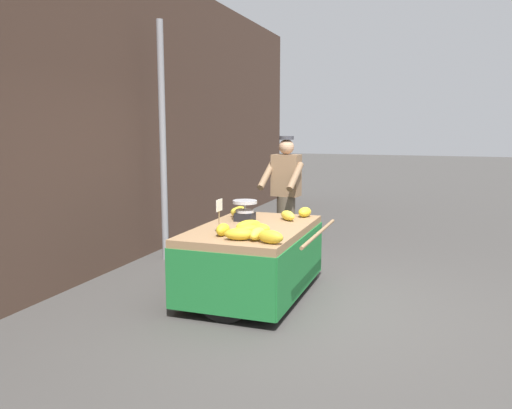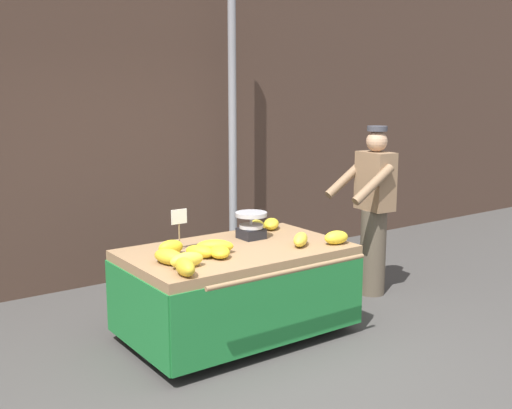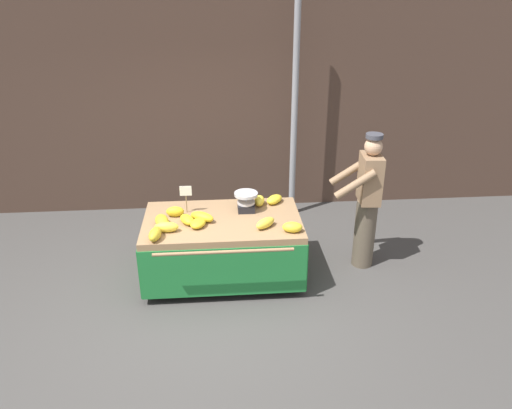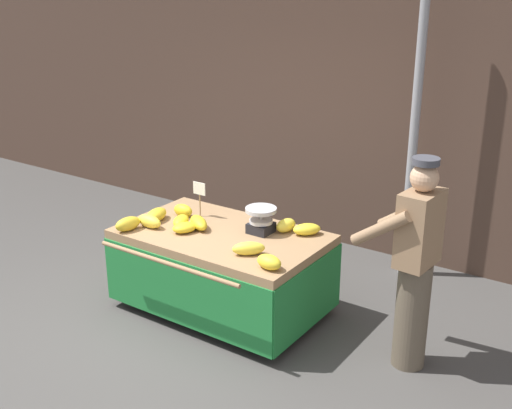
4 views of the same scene
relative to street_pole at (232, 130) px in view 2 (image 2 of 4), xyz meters
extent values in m
plane|color=#423F3D|center=(-1.35, -2.41, -1.62)|extent=(60.00, 60.00, 0.00)
cube|color=#473328|center=(-1.35, 0.48, 0.42)|extent=(16.00, 0.24, 4.08)
cylinder|color=gray|center=(0.00, 0.00, 0.00)|extent=(0.09, 0.09, 3.24)
cube|color=#93704C|center=(-1.08, -1.69, -0.88)|extent=(1.83, 1.10, 0.08)
cylinder|color=black|center=(-1.91, -1.69, -1.29)|extent=(0.05, 0.67, 0.67)
cylinder|color=#B7B7BC|center=(-1.94, -1.69, -1.29)|extent=(0.01, 0.12, 0.12)
cylinder|color=black|center=(-0.25, -1.69, -1.29)|extent=(0.05, 0.67, 0.67)
cylinder|color=#B7B7BC|center=(-0.22, -1.69, -1.29)|extent=(0.01, 0.12, 0.12)
cylinder|color=#4C4742|center=(-1.08, -1.22, -1.27)|extent=(0.05, 0.05, 0.70)
cube|color=#1E7233|center=(-1.08, -2.24, -1.22)|extent=(1.83, 0.02, 0.60)
cube|color=#1E7233|center=(-1.08, -1.14, -1.22)|extent=(1.83, 0.02, 0.60)
cube|color=#1E7233|center=(-1.99, -1.69, -1.22)|extent=(0.02, 1.10, 0.60)
cube|color=#1E7233|center=(-0.17, -1.69, -1.22)|extent=(0.02, 1.10, 0.60)
cylinder|color=#93704C|center=(-1.08, -2.42, -0.86)|extent=(1.46, 0.04, 0.04)
cube|color=black|center=(-0.79, -1.49, -0.80)|extent=(0.20, 0.20, 0.09)
cylinder|color=#B7B7BC|center=(-0.79, -1.49, -0.70)|extent=(0.02, 0.02, 0.11)
cylinder|color=#B7B7BC|center=(-0.79, -1.49, -0.63)|extent=(0.28, 0.28, 0.04)
cylinder|color=#B7B7BC|center=(-0.79, -1.49, -0.73)|extent=(0.21, 0.21, 0.03)
cylinder|color=#997A51|center=(-1.50, -1.48, -0.73)|extent=(0.01, 0.01, 0.22)
cube|color=white|center=(-1.50, -1.48, -0.56)|extent=(0.14, 0.01, 0.12)
ellipsoid|color=gold|center=(-1.80, -2.13, -0.78)|extent=(0.17, 0.27, 0.13)
ellipsoid|color=yellow|center=(-1.70, -1.96, -0.78)|extent=(0.27, 0.13, 0.12)
ellipsoid|color=gold|center=(-1.76, -1.80, -0.79)|extent=(0.21, 0.31, 0.11)
ellipsoid|color=gold|center=(-1.31, -1.73, -0.79)|extent=(0.32, 0.27, 0.11)
ellipsoid|color=yellow|center=(-0.62, -1.35, -0.78)|extent=(0.16, 0.23, 0.12)
ellipsoid|color=gold|center=(-1.48, -1.78, -0.79)|extent=(0.23, 0.28, 0.10)
ellipsoid|color=yellow|center=(-0.60, -1.95, -0.79)|extent=(0.28, 0.26, 0.11)
ellipsoid|color=gold|center=(-1.63, -1.58, -0.78)|extent=(0.21, 0.12, 0.12)
ellipsoid|color=gold|center=(-1.35, -1.87, -0.80)|extent=(0.24, 0.27, 0.09)
ellipsoid|color=yellow|center=(-0.43, -1.30, -0.79)|extent=(0.27, 0.28, 0.10)
ellipsoid|color=yellow|center=(-0.32, -2.08, -0.79)|extent=(0.24, 0.17, 0.12)
cylinder|color=brown|center=(0.68, -1.55, -1.18)|extent=(0.26, 0.26, 0.88)
cube|color=#8C6B4C|center=(0.68, -1.55, -0.45)|extent=(0.26, 0.40, 0.58)
sphere|color=tan|center=(0.68, -1.55, -0.06)|extent=(0.21, 0.21, 0.21)
cylinder|color=#3F3F47|center=(0.68, -1.55, 0.07)|extent=(0.20, 0.20, 0.05)
cylinder|color=#8C6B4C|center=(0.45, -1.75, -0.44)|extent=(0.48, 0.13, 0.37)
cylinder|color=#8C6B4C|center=(0.48, -1.33, -0.44)|extent=(0.48, 0.13, 0.37)
camera|label=1|loc=(-6.21, -3.55, 0.22)|focal=36.11mm
camera|label=2|loc=(-3.86, -5.89, 0.47)|focal=43.89mm
camera|label=3|loc=(-1.11, -6.90, 1.73)|focal=35.05mm
camera|label=4|loc=(2.16, -5.85, 1.31)|focal=44.58mm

